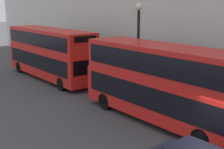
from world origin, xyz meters
TOP-DOWN VIEW (x-y plane):
  - bus_leading at (1.60, 4.59)m, footprint 2.59×10.14m
  - bus_second_in_queue at (1.60, 17.17)m, footprint 2.59×10.91m
  - street_lamp at (3.23, 8.16)m, footprint 0.44×0.44m
  - pedestrian at (4.17, 9.83)m, footprint 0.36×0.36m

SIDE VIEW (x-z plane):
  - pedestrian at x=4.17m, z-range -0.07..1.52m
  - bus_leading at x=1.60m, z-range 0.22..4.38m
  - bus_second_in_queue at x=1.60m, z-range 0.22..4.44m
  - street_lamp at x=3.23m, z-range 0.76..7.05m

